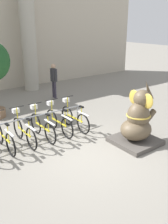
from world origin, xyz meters
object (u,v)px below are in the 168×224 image
person_pedestrian (54,78)px  bicycle_5 (74,117)px  bicycle_3 (42,126)px  bicycle_4 (59,121)px  bicycle_2 (24,131)px  bicycle_1 (4,136)px  elephant_statue (138,123)px

person_pedestrian → bicycle_5: bearing=-110.0°
bicycle_3 → bicycle_4: (0.63, 0.02, 0.00)m
bicycle_2 → person_pedestrian: size_ratio=1.00×
bicycle_1 → bicycle_2: (0.63, -0.00, 0.00)m
bicycle_5 → person_pedestrian: bearing=70.0°
bicycle_2 → elephant_statue: size_ratio=0.85×
bicycle_4 → bicycle_5: 0.63m
bicycle_1 → bicycle_2: size_ratio=1.00×
bicycle_2 → bicycle_5: size_ratio=1.00×
bicycle_4 → person_pedestrian: size_ratio=1.00×
bicycle_2 → bicycle_4: size_ratio=1.00×
bicycle_2 → bicycle_4: 1.25m
bicycle_4 → person_pedestrian: bearing=61.7°
bicycle_1 → bicycle_2: bearing=-0.3°
bicycle_1 → bicycle_5: size_ratio=1.00×
bicycle_4 → elephant_statue: elephant_statue is taller
bicycle_1 → bicycle_3: size_ratio=1.00×
bicycle_2 → elephant_statue: 3.49m
person_pedestrian → bicycle_1: bearing=-136.3°
bicycle_2 → person_pedestrian: person_pedestrian is taller
bicycle_1 → bicycle_2: same height
bicycle_3 → bicycle_5: (1.25, -0.00, 0.00)m
bicycle_4 → person_pedestrian: 4.19m
bicycle_1 → bicycle_5: 2.51m
bicycle_3 → person_pedestrian: bearing=54.8°
bicycle_3 → elephant_statue: 3.01m
bicycle_1 → person_pedestrian: bearing=43.7°
bicycle_1 → bicycle_2: 0.63m
bicycle_4 → bicycle_5: (0.63, -0.02, 0.00)m
bicycle_2 → bicycle_3: bearing=0.7°
person_pedestrian → elephant_statue: bearing=-93.9°
bicycle_3 → bicycle_2: bearing=-179.3°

